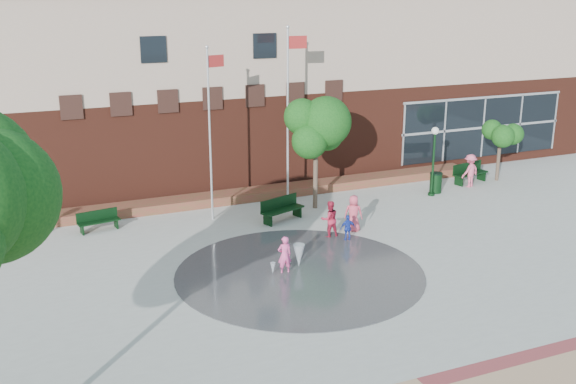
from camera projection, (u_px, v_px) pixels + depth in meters
name	position (u px, v px, depth m)	size (l,w,h in m)	color
ground	(341.00, 311.00, 20.06)	(120.00, 120.00, 0.00)	#666056
plaza_concrete	(288.00, 263.00, 23.58)	(46.00, 18.00, 0.01)	#A8A8A0
splash_pad	(300.00, 273.00, 22.70)	(8.40, 8.40, 0.01)	#383A3D
library_building	(183.00, 83.00, 34.11)	(44.40, 10.40, 9.20)	#562419
flower_bed	(221.00, 203.00, 30.27)	(26.00, 1.20, 0.40)	#A71D32
flagpole_left	(210.00, 126.00, 26.95)	(0.81, 0.29, 7.12)	silver
flagpole_right	(289.00, 106.00, 29.22)	(0.96, 0.16, 7.76)	silver
lamp_right	(434.00, 154.00, 30.73)	(0.34, 0.34, 3.25)	black
bench_left	(99.00, 225.00, 26.62)	(1.69, 0.71, 0.83)	black
bench_mid	(282.00, 214.00, 27.78)	(2.04, 1.17, 0.99)	black
bench_right	(470.00, 177.00, 33.26)	(2.07, 0.95, 1.01)	black
trash_can	(436.00, 183.00, 31.60)	(0.60, 0.60, 0.98)	black
tree_mid	(316.00, 130.00, 28.51)	(2.84, 2.84, 4.80)	#453429
tree_small_right	(501.00, 133.00, 33.10)	(1.93, 1.93, 3.30)	#453429
water_jet_a	(299.00, 268.00, 23.19)	(0.41, 0.41, 0.80)	white
water_jet_b	(273.00, 275.00, 22.57)	(0.18, 0.18, 0.41)	white
child_splash	(285.00, 255.00, 22.54)	(0.48, 0.32, 1.32)	#F24E98
adult_red	(330.00, 219.00, 25.87)	(0.71, 0.55, 1.45)	#B21F3B
adult_pink	(353.00, 213.00, 26.49)	(0.72, 0.47, 1.48)	#DA4861
child_blue	(348.00, 228.00, 25.53)	(0.60, 0.25, 1.03)	#203AB3
person_bench	(470.00, 171.00, 32.48)	(1.05, 0.60, 1.62)	#E2597A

